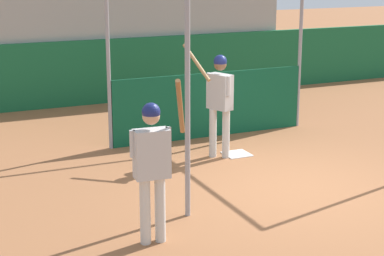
{
  "coord_description": "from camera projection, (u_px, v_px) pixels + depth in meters",
  "views": [
    {
      "loc": [
        -5.2,
        -7.67,
        3.36
      ],
      "look_at": [
        -1.53,
        0.51,
        0.98
      ],
      "focal_mm": 60.0,
      "sensor_mm": 36.0,
      "label": 1
    }
  ],
  "objects": [
    {
      "name": "ground_plane",
      "position": [
        298.0,
        188.0,
        9.68
      ],
      "size": [
        60.0,
        60.0,
        0.0
      ],
      "primitive_type": "plane",
      "color": "#935B38"
    },
    {
      "name": "outfield_wall",
      "position": [
        142.0,
        69.0,
        15.58
      ],
      "size": [
        24.0,
        0.12,
        1.53
      ],
      "color": "#196038",
      "rests_on": "ground"
    },
    {
      "name": "bleacher_section",
      "position": [
        115.0,
        19.0,
        17.14
      ],
      "size": [
        7.6,
        4.0,
        3.61
      ],
      "color": "#9E9E99",
      "rests_on": "ground"
    },
    {
      "name": "batting_cage",
      "position": [
        225.0,
        79.0,
        11.67
      ],
      "size": [
        4.08,
        3.54,
        2.97
      ],
      "color": "gray",
      "rests_on": "ground"
    },
    {
      "name": "home_plate",
      "position": [
        237.0,
        154.0,
        11.34
      ],
      "size": [
        0.44,
        0.44,
        0.02
      ],
      "color": "white",
      "rests_on": "ground"
    },
    {
      "name": "player_batter",
      "position": [
        219.0,
        96.0,
        10.92
      ],
      "size": [
        0.66,
        0.79,
        1.95
      ],
      "rotation": [
        0.0,
        0.0,
        1.93
      ],
      "color": "silver",
      "rests_on": "ground"
    },
    {
      "name": "player_waiting",
      "position": [
        153.0,
        160.0,
        7.57
      ],
      "size": [
        0.77,
        0.52,
        2.05
      ],
      "rotation": [
        0.0,
        0.0,
        -0.07
      ],
      "color": "silver",
      "rests_on": "ground"
    }
  ]
}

